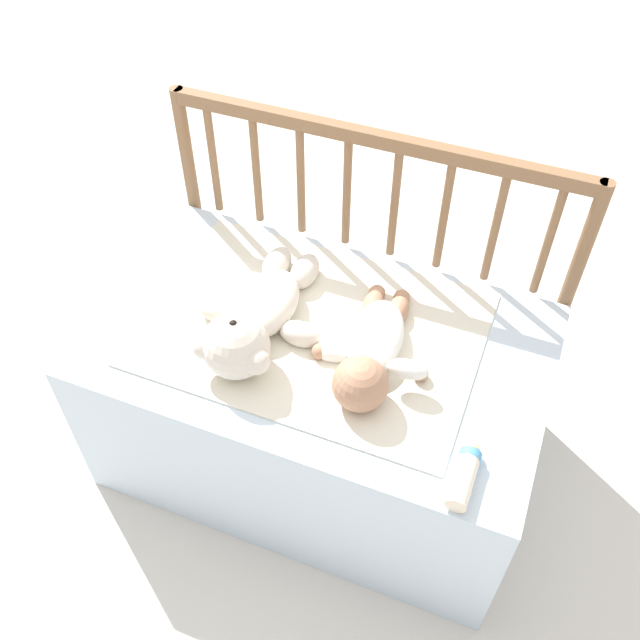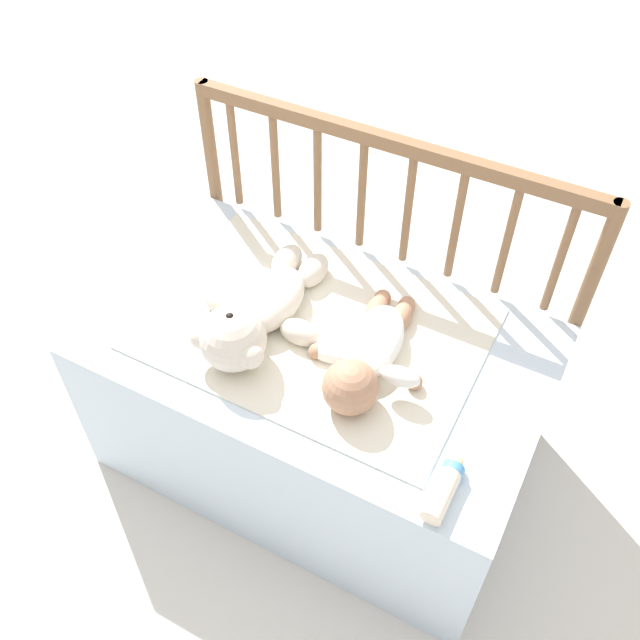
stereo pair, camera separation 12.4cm
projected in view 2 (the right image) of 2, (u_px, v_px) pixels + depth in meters
name	position (u px, v px, depth m)	size (l,w,h in m)	color
ground_plane	(319.00, 450.00, 2.08)	(12.00, 12.00, 0.00)	silver
crib_mattress	(319.00, 400.00, 1.90)	(1.10, 0.66, 0.50)	silver
crib_rail	(383.00, 222.00, 1.85)	(1.10, 0.04, 0.86)	brown
blanket	(314.00, 328.00, 1.73)	(0.80, 0.56, 0.01)	silver
teddy_bear	(255.00, 315.00, 1.68)	(0.32, 0.46, 0.16)	silver
baby	(367.00, 356.00, 1.62)	(0.28, 0.40, 0.13)	white
baby_bottle	(445.00, 487.00, 1.42)	(0.05, 0.16, 0.05)	#F4E5CC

